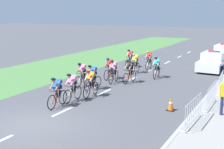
% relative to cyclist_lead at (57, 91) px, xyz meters
% --- Properties ---
extents(ground_plane, '(160.00, 160.00, 0.00)m').
position_rel_cyclist_lead_xyz_m(ground_plane, '(0.67, -2.46, -0.79)').
color(ground_plane, '#4C4C51').
extents(kerb_edge, '(0.16, 60.00, 0.13)m').
position_rel_cyclist_lead_xyz_m(kerb_edge, '(6.22, 11.54, -0.72)').
color(kerb_edge, '#9E9E99').
rests_on(kerb_edge, ground).
extents(grass_verge, '(7.00, 60.00, 0.01)m').
position_rel_cyclist_lead_xyz_m(grass_verge, '(-6.89, 11.54, -0.78)').
color(grass_verge, '#4C7F42').
rests_on(grass_verge, ground).
extents(lane_markings_centre, '(0.14, 29.60, 0.01)m').
position_rel_cyclist_lead_xyz_m(lane_markings_centre, '(0.67, 9.54, -0.78)').
color(lane_markings_centre, white).
rests_on(lane_markings_centre, ground).
extents(cyclist_lead, '(0.44, 1.72, 1.56)m').
position_rel_cyclist_lead_xyz_m(cyclist_lead, '(0.00, 0.00, 0.00)').
color(cyclist_lead, black).
rests_on(cyclist_lead, ground).
extents(cyclist_second, '(0.42, 1.72, 1.56)m').
position_rel_cyclist_lead_xyz_m(cyclist_second, '(0.10, 1.15, 0.00)').
color(cyclist_second, black).
rests_on(cyclist_second, ground).
extents(cyclist_third, '(0.43, 1.72, 1.56)m').
position_rel_cyclist_lead_xyz_m(cyclist_third, '(0.47, 2.39, 0.00)').
color(cyclist_third, black).
rests_on(cyclist_third, ground).
extents(cyclist_fourth, '(0.45, 1.72, 1.56)m').
position_rel_cyclist_lead_xyz_m(cyclist_fourth, '(-0.25, 3.79, 0.00)').
color(cyclist_fourth, black).
rests_on(cyclist_fourth, ground).
extents(cyclist_fifth, '(0.42, 1.72, 1.56)m').
position_rel_cyclist_lead_xyz_m(cyclist_fifth, '(-1.24, 4.16, 0.00)').
color(cyclist_fifth, black).
rests_on(cyclist_fifth, ground).
extents(cyclist_sixth, '(0.45, 1.72, 1.56)m').
position_rel_cyclist_lead_xyz_m(cyclist_sixth, '(0.03, 5.97, 0.00)').
color(cyclist_sixth, black).
rests_on(cyclist_sixth, ground).
extents(cyclist_seventh, '(0.45, 1.72, 1.56)m').
position_rel_cyclist_lead_xyz_m(cyclist_seventh, '(0.97, 6.43, 0.00)').
color(cyclist_seventh, black).
rests_on(cyclist_seventh, ground).
extents(cyclist_eighth, '(0.42, 1.72, 1.56)m').
position_rel_cyclist_lead_xyz_m(cyclist_eighth, '(-0.71, 6.81, 0.00)').
color(cyclist_eighth, black).
rests_on(cyclist_eighth, ground).
extents(cyclist_ninth, '(0.42, 1.72, 1.56)m').
position_rel_cyclist_lead_xyz_m(cyclist_ninth, '(0.01, 9.59, 0.00)').
color(cyclist_ninth, black).
rests_on(cyclist_ninth, ground).
extents(cyclist_tenth, '(0.44, 1.72, 1.56)m').
position_rel_cyclist_lead_xyz_m(cyclist_tenth, '(2.04, 8.69, 0.00)').
color(cyclist_tenth, black).
rests_on(cyclist_tenth, ground).
extents(cyclist_eleventh, '(0.43, 1.72, 1.56)m').
position_rel_cyclist_lead_xyz_m(cyclist_eleventh, '(-1.32, 11.63, 0.00)').
color(cyclist_eleventh, black).
rests_on(cyclist_eleventh, ground).
extents(cyclist_twelfth, '(0.44, 1.72, 1.56)m').
position_rel_cyclist_lead_xyz_m(cyclist_twelfth, '(0.38, 11.47, 0.00)').
color(cyclist_twelfth, black).
rests_on(cyclist_twelfth, ground).
extents(police_car_nearest, '(2.15, 4.48, 1.59)m').
position_rel_cyclist_lead_xyz_m(police_car_nearest, '(5.09, 13.44, -0.11)').
color(police_car_nearest, silver).
rests_on(police_car_nearest, ground).
extents(crowd_barrier_front, '(0.58, 2.32, 1.07)m').
position_rel_cyclist_lead_xyz_m(crowd_barrier_front, '(6.55, 0.39, -0.14)').
color(crowd_barrier_front, '#B7BABF').
rests_on(crowd_barrier_front, sidewalk_slab).
extents(crowd_barrier_middle, '(0.50, 2.32, 1.07)m').
position_rel_cyclist_lead_xyz_m(crowd_barrier_middle, '(6.77, 3.21, -0.14)').
color(crowd_barrier_middle, '#B7BABF').
rests_on(crowd_barrier_middle, sidewalk_slab).
extents(crowd_barrier_rear, '(0.63, 2.32, 1.07)m').
position_rel_cyclist_lead_xyz_m(crowd_barrier_rear, '(6.72, 6.32, -0.14)').
color(crowd_barrier_rear, '#B7BABF').
rests_on(crowd_barrier_rear, sidewalk_slab).
extents(traffic_cone_near, '(0.36, 0.36, 0.64)m').
position_rel_cyclist_lead_xyz_m(traffic_cone_near, '(5.12, 2.03, -0.48)').
color(traffic_cone_near, black).
rests_on(traffic_cone_near, ground).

